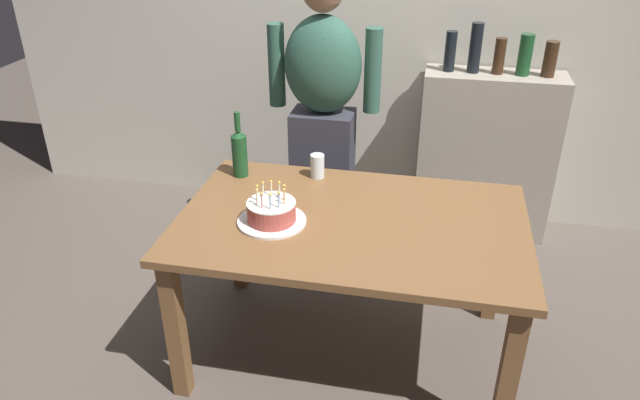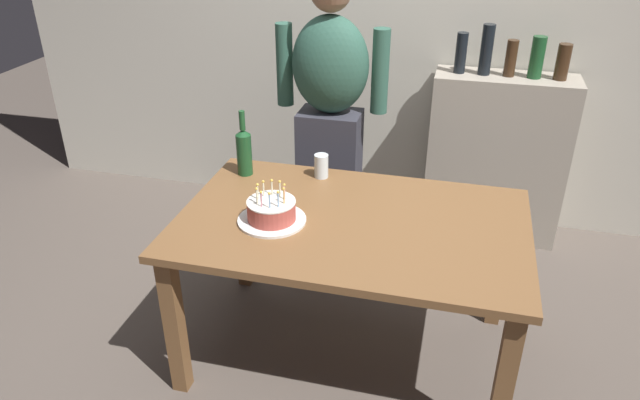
{
  "view_description": "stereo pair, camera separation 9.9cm",
  "coord_description": "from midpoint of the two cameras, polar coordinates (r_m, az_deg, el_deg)",
  "views": [
    {
      "loc": [
        0.31,
        -2.19,
        2.02
      ],
      "look_at": [
        -0.13,
        -0.04,
        0.84
      ],
      "focal_mm": 33.2,
      "sensor_mm": 36.0,
      "label": 1
    },
    {
      "loc": [
        0.41,
        -2.16,
        2.02
      ],
      "look_at": [
        -0.13,
        -0.04,
        0.84
      ],
      "focal_mm": 33.2,
      "sensor_mm": 36.0,
      "label": 2
    }
  ],
  "objects": [
    {
      "name": "person_man_bearded",
      "position": [
        3.26,
        1.84,
        7.7
      ],
      "size": [
        0.61,
        0.27,
        1.66
      ],
      "rotation": [
        0.0,
        0.0,
        3.14
      ],
      "color": "#33333D",
      "rests_on": "ground_plane"
    },
    {
      "name": "back_wall",
      "position": [
        3.81,
        8.98,
        17.08
      ],
      "size": [
        5.2,
        0.1,
        2.6
      ],
      "primitive_type": "cube",
      "color": "beige",
      "rests_on": "ground_plane"
    },
    {
      "name": "wine_bottle",
      "position": [
        2.92,
        -6.37,
        4.77
      ],
      "size": [
        0.08,
        0.08,
        0.33
      ],
      "color": "#194723",
      "rests_on": "dining_table"
    },
    {
      "name": "shelf_cabinet",
      "position": [
        3.82,
        17.3,
        4.04
      ],
      "size": [
        0.82,
        0.3,
        1.32
      ],
      "color": "#9E9384",
      "rests_on": "ground_plane"
    },
    {
      "name": "water_glass_near",
      "position": [
        2.89,
        1.11,
        3.29
      ],
      "size": [
        0.07,
        0.07,
        0.12
      ],
      "primitive_type": "cylinder",
      "color": "silver",
      "rests_on": "dining_table"
    },
    {
      "name": "birthday_cake",
      "position": [
        2.52,
        -3.57,
        -1.18
      ],
      "size": [
        0.29,
        0.29,
        0.17
      ],
      "color": "white",
      "rests_on": "dining_table"
    },
    {
      "name": "dining_table",
      "position": [
        2.6,
        4.13,
        -3.79
      ],
      "size": [
        1.5,
        0.96,
        0.74
      ],
      "color": "brown",
      "rests_on": "ground_plane"
    },
    {
      "name": "ground_plane",
      "position": [
        2.99,
        3.7,
        -14.27
      ],
      "size": [
        10.0,
        10.0,
        0.0
      ],
      "primitive_type": "plane",
      "color": "#564C44"
    }
  ]
}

